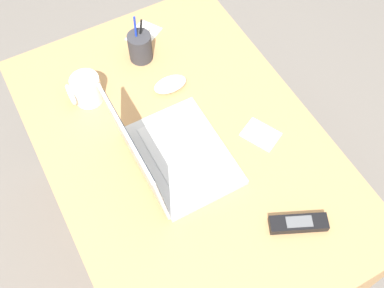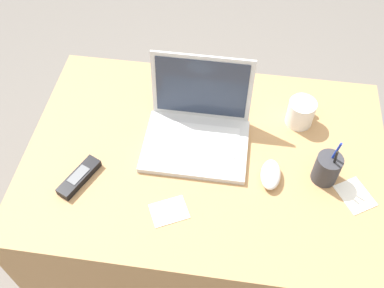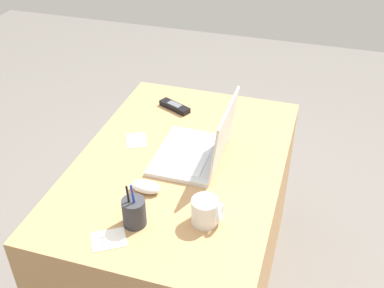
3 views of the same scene
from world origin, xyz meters
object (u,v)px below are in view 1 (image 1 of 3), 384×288
object	(u,v)px
laptop	(168,155)
cordless_phone	(298,223)
coffee_mug_white	(86,90)
computer_mouse	(170,84)
pen_holder	(140,47)

from	to	relation	value
laptop	cordless_phone	world-z (taller)	laptop
laptop	coffee_mug_white	xyz separation A→B (m)	(0.32, 0.11, -0.01)
computer_mouse	coffee_mug_white	size ratio (longest dim) A/B	1.06
laptop	coffee_mug_white	world-z (taller)	laptop
computer_mouse	cordless_phone	size ratio (longest dim) A/B	0.68
coffee_mug_white	cordless_phone	world-z (taller)	coffee_mug_white
laptop	computer_mouse	world-z (taller)	laptop
computer_mouse	coffee_mug_white	world-z (taller)	coffee_mug_white
coffee_mug_white	laptop	bearing A→B (deg)	-160.59
cordless_phone	coffee_mug_white	bearing A→B (deg)	26.67
pen_holder	computer_mouse	bearing A→B (deg)	-171.24
laptop	coffee_mug_white	bearing A→B (deg)	19.41
coffee_mug_white	pen_holder	size ratio (longest dim) A/B	0.59
laptop	cordless_phone	bearing A→B (deg)	-146.98
computer_mouse	cordless_phone	world-z (taller)	computer_mouse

